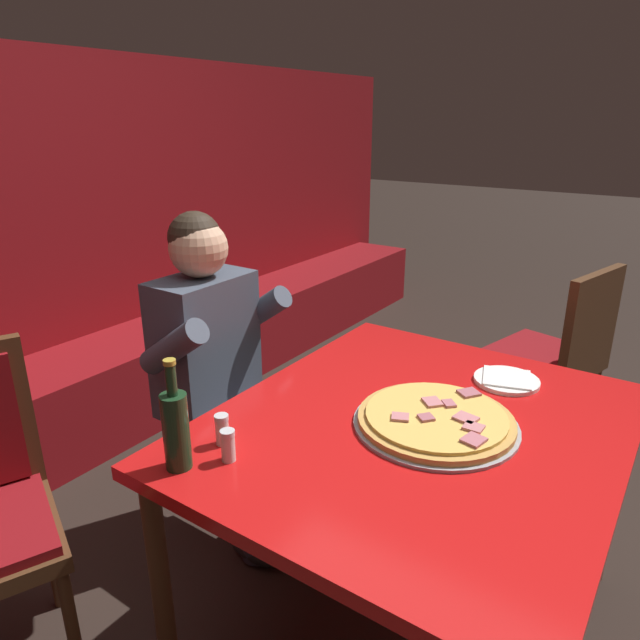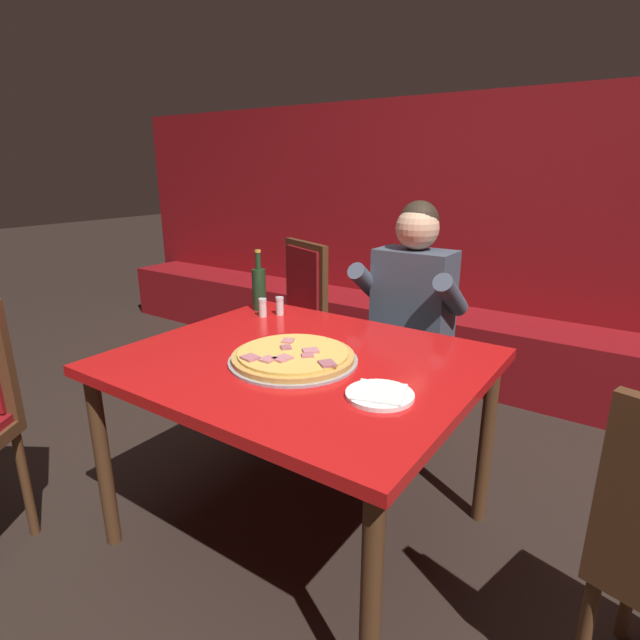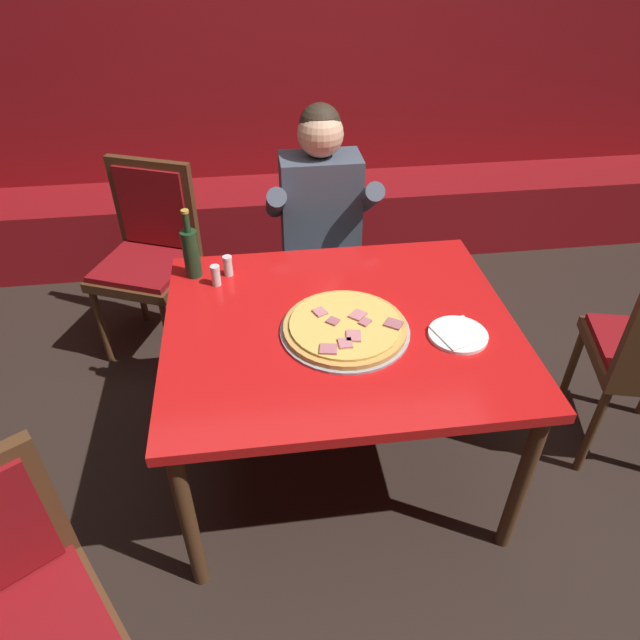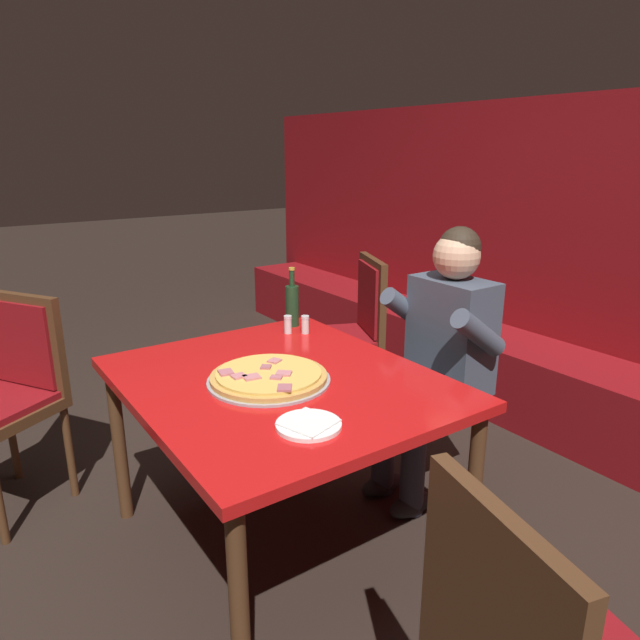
{
  "view_description": "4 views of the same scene",
  "coord_description": "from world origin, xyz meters",
  "px_view_note": "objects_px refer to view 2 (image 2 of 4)",
  "views": [
    {
      "loc": [
        -1.34,
        -0.58,
        1.59
      ],
      "look_at": [
        0.0,
        0.34,
        1.0
      ],
      "focal_mm": 32.0,
      "sensor_mm": 36.0,
      "label": 1
    },
    {
      "loc": [
        1.03,
        -1.37,
        1.43
      ],
      "look_at": [
        0.03,
        0.09,
        0.88
      ],
      "focal_mm": 28.0,
      "sensor_mm": 36.0,
      "label": 2
    },
    {
      "loc": [
        -0.29,
        -1.62,
        2.03
      ],
      "look_at": [
        -0.07,
        0.03,
        0.76
      ],
      "focal_mm": 32.0,
      "sensor_mm": 36.0,
      "label": 3
    },
    {
      "loc": [
        1.75,
        -1.02,
        1.6
      ],
      "look_at": [
        -0.09,
        0.25,
        0.93
      ],
      "focal_mm": 32.0,
      "sensor_mm": 36.0,
      "label": 4
    }
  ],
  "objects_px": {
    "main_dining_table": "(300,375)",
    "shaker_parmesan": "(280,307)",
    "plate_white_paper": "(380,394)",
    "diner_seated_blue_shirt": "(405,320)",
    "dining_chair_far_right": "(290,309)",
    "pizza": "(293,357)",
    "beer_bottle": "(259,287)",
    "shaker_black_pepper": "(263,308)"
  },
  "relations": [
    {
      "from": "pizza",
      "to": "diner_seated_blue_shirt",
      "type": "relative_size",
      "value": 0.36
    },
    {
      "from": "pizza",
      "to": "diner_seated_blue_shirt",
      "type": "bearing_deg",
      "value": 87.55
    },
    {
      "from": "diner_seated_blue_shirt",
      "to": "dining_chair_far_right",
      "type": "distance_m",
      "value": 0.89
    },
    {
      "from": "pizza",
      "to": "plate_white_paper",
      "type": "height_order",
      "value": "pizza"
    },
    {
      "from": "main_dining_table",
      "to": "shaker_parmesan",
      "type": "height_order",
      "value": "shaker_parmesan"
    },
    {
      "from": "beer_bottle",
      "to": "shaker_parmesan",
      "type": "height_order",
      "value": "beer_bottle"
    },
    {
      "from": "shaker_black_pepper",
      "to": "diner_seated_blue_shirt",
      "type": "height_order",
      "value": "diner_seated_blue_shirt"
    },
    {
      "from": "shaker_black_pepper",
      "to": "diner_seated_blue_shirt",
      "type": "bearing_deg",
      "value": 45.01
    },
    {
      "from": "dining_chair_far_right",
      "to": "plate_white_paper",
      "type": "bearing_deg",
      "value": -42.55
    },
    {
      "from": "shaker_parmesan",
      "to": "dining_chair_far_right",
      "type": "bearing_deg",
      "value": 124.47
    },
    {
      "from": "main_dining_table",
      "to": "shaker_parmesan",
      "type": "bearing_deg",
      "value": 136.43
    },
    {
      "from": "shaker_parmesan",
      "to": "dining_chair_far_right",
      "type": "relative_size",
      "value": 0.09
    },
    {
      "from": "beer_bottle",
      "to": "shaker_black_pepper",
      "type": "relative_size",
      "value": 3.4
    },
    {
      "from": "pizza",
      "to": "dining_chair_far_right",
      "type": "distance_m",
      "value": 1.34
    },
    {
      "from": "plate_white_paper",
      "to": "shaker_parmesan",
      "type": "xyz_separation_m",
      "value": [
        -0.8,
        0.51,
        0.03
      ]
    },
    {
      "from": "pizza",
      "to": "shaker_parmesan",
      "type": "distance_m",
      "value": 0.6
    },
    {
      "from": "shaker_parmesan",
      "to": "dining_chair_far_right",
      "type": "xyz_separation_m",
      "value": [
        -0.42,
        0.61,
        -0.22
      ]
    },
    {
      "from": "shaker_black_pepper",
      "to": "dining_chair_far_right",
      "type": "xyz_separation_m",
      "value": [
        -0.37,
        0.67,
        -0.22
      ]
    },
    {
      "from": "beer_bottle",
      "to": "dining_chair_far_right",
      "type": "xyz_separation_m",
      "value": [
        -0.28,
        0.59,
        -0.29
      ]
    },
    {
      "from": "dining_chair_far_right",
      "to": "pizza",
      "type": "bearing_deg",
      "value": -51.5
    },
    {
      "from": "beer_bottle",
      "to": "shaker_parmesan",
      "type": "distance_m",
      "value": 0.16
    },
    {
      "from": "plate_white_paper",
      "to": "shaker_parmesan",
      "type": "height_order",
      "value": "shaker_parmesan"
    },
    {
      "from": "shaker_black_pepper",
      "to": "beer_bottle",
      "type": "bearing_deg",
      "value": 137.87
    },
    {
      "from": "plate_white_paper",
      "to": "diner_seated_blue_shirt",
      "type": "bearing_deg",
      "value": 110.67
    },
    {
      "from": "beer_bottle",
      "to": "plate_white_paper",
      "type": "bearing_deg",
      "value": -29.28
    },
    {
      "from": "main_dining_table",
      "to": "pizza",
      "type": "height_order",
      "value": "pizza"
    },
    {
      "from": "dining_chair_far_right",
      "to": "diner_seated_blue_shirt",
      "type": "bearing_deg",
      "value": -11.67
    },
    {
      "from": "beer_bottle",
      "to": "diner_seated_blue_shirt",
      "type": "height_order",
      "value": "diner_seated_blue_shirt"
    },
    {
      "from": "beer_bottle",
      "to": "main_dining_table",
      "type": "bearing_deg",
      "value": -36.33
    },
    {
      "from": "pizza",
      "to": "dining_chair_far_right",
      "type": "relative_size",
      "value": 0.47
    },
    {
      "from": "diner_seated_blue_shirt",
      "to": "main_dining_table",
      "type": "bearing_deg",
      "value": -93.25
    },
    {
      "from": "dining_chair_far_right",
      "to": "shaker_black_pepper",
      "type": "bearing_deg",
      "value": -61.31
    },
    {
      "from": "beer_bottle",
      "to": "shaker_black_pepper",
      "type": "distance_m",
      "value": 0.14
    },
    {
      "from": "shaker_parmesan",
      "to": "dining_chair_far_right",
      "type": "height_order",
      "value": "dining_chair_far_right"
    },
    {
      "from": "shaker_black_pepper",
      "to": "dining_chair_far_right",
      "type": "distance_m",
      "value": 0.8
    },
    {
      "from": "diner_seated_blue_shirt",
      "to": "shaker_black_pepper",
      "type": "bearing_deg",
      "value": -134.99
    },
    {
      "from": "plate_white_paper",
      "to": "diner_seated_blue_shirt",
      "type": "xyz_separation_m",
      "value": [
        -0.35,
        0.94,
        -0.06
      ]
    },
    {
      "from": "beer_bottle",
      "to": "diner_seated_blue_shirt",
      "type": "relative_size",
      "value": 0.23
    },
    {
      "from": "pizza",
      "to": "beer_bottle",
      "type": "bearing_deg",
      "value": 140.77
    },
    {
      "from": "shaker_black_pepper",
      "to": "pizza",
      "type": "bearing_deg",
      "value": -38.62
    },
    {
      "from": "shaker_black_pepper",
      "to": "dining_chair_far_right",
      "type": "bearing_deg",
      "value": 118.69
    },
    {
      "from": "main_dining_table",
      "to": "pizza",
      "type": "xyz_separation_m",
      "value": [
        0.01,
        -0.05,
        0.09
      ]
    }
  ]
}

